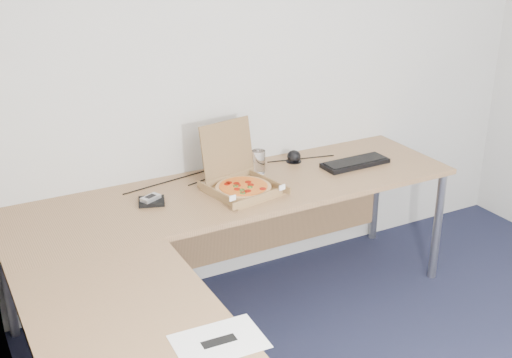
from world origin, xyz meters
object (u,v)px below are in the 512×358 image
drinking_glass (258,162)px  keyboard (355,163)px  desk (216,239)px  pizza_box (242,184)px  wallet (152,201)px

drinking_glass → keyboard: bearing=-15.9°
desk → pizza_box: bearing=49.5°
drinking_glass → wallet: bearing=-171.0°
desk → pizza_box: 0.51m
desk → wallet: wallet is taller
drinking_glass → desk: bearing=-133.0°
drinking_glass → keyboard: (0.56, -0.16, -0.05)m
pizza_box → wallet: pizza_box is taller
wallet → pizza_box: bearing=9.7°
desk → wallet: size_ratio=19.10×
desk → pizza_box: pizza_box is taller
keyboard → desk: bearing=-160.5°
drinking_glass → keyboard: 0.59m
pizza_box → keyboard: bearing=-9.5°
keyboard → pizza_box: bearing=-179.2°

